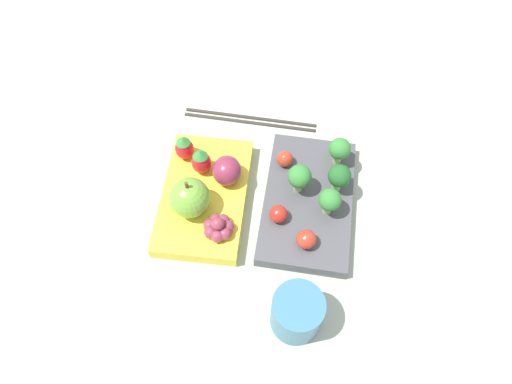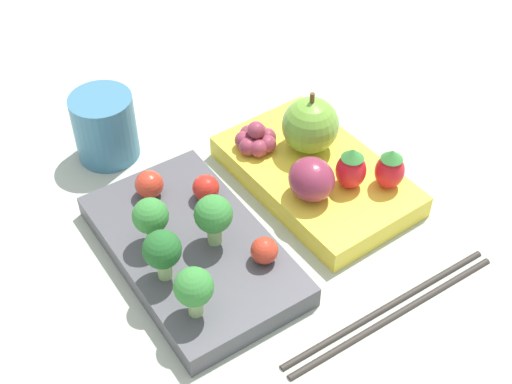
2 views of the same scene
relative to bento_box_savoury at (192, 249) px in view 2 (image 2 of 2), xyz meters
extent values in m
plane|color=#ADB7A3|center=(0.01, -0.07, -0.01)|extent=(4.00, 4.00, 0.00)
cube|color=#4C4C51|center=(0.00, 0.00, 0.00)|extent=(0.21, 0.13, 0.02)
cube|color=yellow|center=(0.01, -0.14, 0.00)|extent=(0.19, 0.12, 0.02)
cylinder|color=#93B770|center=(-0.06, 0.04, 0.02)|extent=(0.01, 0.01, 0.02)
sphere|color=#388438|center=(-0.06, 0.04, 0.04)|extent=(0.03, 0.03, 0.03)
cylinder|color=#93B770|center=(-0.01, -0.02, 0.02)|extent=(0.01, 0.01, 0.02)
sphere|color=#388438|center=(-0.01, -0.02, 0.04)|extent=(0.03, 0.03, 0.03)
cylinder|color=#93B770|center=(-0.02, 0.04, 0.02)|extent=(0.01, 0.01, 0.02)
sphere|color=#236028|center=(-0.02, 0.04, 0.04)|extent=(0.03, 0.03, 0.03)
cylinder|color=#93B770|center=(0.02, 0.03, 0.02)|extent=(0.01, 0.01, 0.02)
sphere|color=#388438|center=(0.02, 0.03, 0.04)|extent=(0.03, 0.03, 0.03)
sphere|color=red|center=(0.04, -0.04, 0.02)|extent=(0.02, 0.02, 0.02)
sphere|color=red|center=(0.07, 0.00, 0.02)|extent=(0.03, 0.03, 0.03)
sphere|color=red|center=(-0.05, -0.04, 0.02)|extent=(0.02, 0.02, 0.02)
sphere|color=#70A838|center=(0.03, -0.16, 0.04)|extent=(0.05, 0.05, 0.05)
cylinder|color=brown|center=(0.03, -0.16, 0.07)|extent=(0.00, 0.00, 0.01)
ellipsoid|color=red|center=(-0.05, -0.18, 0.03)|extent=(0.03, 0.03, 0.03)
cone|color=#388438|center=(-0.05, -0.18, 0.05)|extent=(0.02, 0.02, 0.01)
ellipsoid|color=red|center=(-0.03, -0.15, 0.03)|extent=(0.03, 0.03, 0.04)
cone|color=#388438|center=(-0.03, -0.15, 0.05)|extent=(0.02, 0.02, 0.01)
ellipsoid|color=#892D47|center=(-0.02, -0.12, 0.03)|extent=(0.04, 0.04, 0.04)
sphere|color=#93384C|center=(0.07, -0.12, 0.02)|extent=(0.02, 0.02, 0.02)
sphere|color=#93384C|center=(0.07, -0.11, 0.02)|extent=(0.02, 0.02, 0.02)
sphere|color=#93384C|center=(0.06, -0.10, 0.02)|extent=(0.02, 0.02, 0.02)
sphere|color=#93384C|center=(0.05, -0.11, 0.02)|extent=(0.02, 0.02, 0.02)
sphere|color=#93384C|center=(0.05, -0.12, 0.02)|extent=(0.02, 0.02, 0.02)
sphere|color=#93384C|center=(0.06, -0.13, 0.02)|extent=(0.02, 0.02, 0.02)
sphere|color=#93384C|center=(0.07, -0.13, 0.02)|extent=(0.02, 0.02, 0.02)
sphere|color=#93384C|center=(0.06, -0.12, 0.03)|extent=(0.02, 0.02, 0.02)
cylinder|color=teal|center=(0.17, -0.01, 0.02)|extent=(0.06, 0.06, 0.07)
cylinder|color=#332D28|center=(-0.14, -0.10, -0.01)|extent=(0.02, 0.21, 0.01)
cylinder|color=#332D28|center=(-0.15, -0.10, -0.01)|extent=(0.02, 0.21, 0.01)
camera|label=1|loc=(0.32, -0.04, 0.56)|focal=32.00mm
camera|label=2|loc=(-0.35, 0.20, 0.46)|focal=50.00mm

